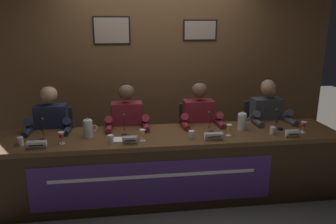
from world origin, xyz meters
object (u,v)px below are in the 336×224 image
at_px(nameplate_far_left, 36,145).
at_px(nameplate_center_left, 130,140).
at_px(chair_far_left, 57,146).
at_px(nameplate_center_right, 214,136).
at_px(water_cup_center_left, 111,140).
at_px(microphone_center_left, 124,128).
at_px(juice_glass_center_right, 229,128).
at_px(microphone_far_right, 279,123).
at_px(conference_table, 169,157).
at_px(panelist_center_left, 127,127).
at_px(microphone_center_right, 211,126).
at_px(microphone_far_left, 42,133).
at_px(water_pitcher_left_side, 88,129).
at_px(water_cup_center_right, 191,135).
at_px(panelist_far_right, 268,121).
at_px(water_pitcher_right_side, 242,122).
at_px(panelist_center_right, 200,124).
at_px(juice_glass_far_left, 61,136).
at_px(document_stack_center_left, 124,140).
at_px(water_cup_far_right, 273,131).
at_px(chair_center_right, 196,140).
at_px(nameplate_far_right, 293,134).
at_px(water_cup_far_left, 20,142).
at_px(juice_glass_center_left, 143,133).
at_px(chair_center_left, 128,143).
at_px(panelist_far_left, 51,130).
at_px(juice_glass_far_right, 303,125).
at_px(chair_far_right, 260,137).

distance_m(nameplate_far_left, nameplate_center_left, 0.90).
xyz_separation_m(chair_far_left, nameplate_center_right, (1.76, -0.81, 0.33)).
bearing_deg(water_cup_center_left, microphone_center_left, 59.33).
height_order(juice_glass_center_right, microphone_far_right, microphone_far_right).
bearing_deg(conference_table, nameplate_center_right, -17.12).
distance_m(panelist_center_left, microphone_center_right, 0.99).
height_order(microphone_far_left, water_pitcher_left_side, microphone_far_left).
bearing_deg(water_cup_center_right, panelist_far_right, 26.02).
xyz_separation_m(chair_far_left, microphone_far_left, (-0.01, -0.57, 0.37)).
bearing_deg(water_pitcher_right_side, microphone_far_left, -178.63).
bearing_deg(microphone_far_right, juice_glass_center_right, -166.84).
xyz_separation_m(panelist_center_right, water_pitcher_left_side, (-1.29, -0.34, 0.11)).
bearing_deg(nameplate_center_right, juice_glass_far_left, 176.35).
bearing_deg(microphone_center_left, nameplate_far_left, -160.75).
bearing_deg(document_stack_center_left, water_cup_far_right, -0.93).
bearing_deg(document_stack_center_left, chair_far_left, 140.26).
height_order(microphone_far_left, water_cup_center_right, microphone_far_left).
xyz_separation_m(panelist_center_left, chair_center_right, (0.88, 0.20, -0.28)).
bearing_deg(water_cup_center_left, water_pitcher_left_side, 138.26).
relative_size(microphone_center_left, nameplate_far_right, 1.39).
relative_size(panelist_center_right, document_stack_center_left, 5.64).
bearing_deg(nameplate_far_left, microphone_far_left, 91.53).
distance_m(panelist_center_right, nameplate_center_right, 0.61).
xyz_separation_m(panelist_center_left, microphone_far_right, (1.73, -0.34, 0.09)).
distance_m(panelist_center_left, water_cup_far_right, 1.66).
distance_m(chair_center_right, microphone_far_right, 1.08).
distance_m(juice_glass_far_left, water_cup_far_left, 0.40).
distance_m(nameplate_center_right, water_cup_center_right, 0.24).
xyz_separation_m(juice_glass_center_left, water_cup_center_left, (-0.33, -0.02, -0.05)).
distance_m(chair_center_left, juice_glass_center_left, 0.84).
distance_m(microphone_far_right, water_pitcher_left_side, 2.15).
distance_m(juice_glass_far_left, microphone_center_left, 0.65).
distance_m(chair_center_left, microphone_center_left, 0.64).
height_order(nameplate_center_right, panelist_far_right, panelist_far_right).
xyz_separation_m(panelist_far_left, panelist_center_right, (1.75, 0.00, 0.00)).
relative_size(microphone_far_left, chair_center_right, 0.24).
bearing_deg(water_pitcher_left_side, microphone_far_right, -0.00).
xyz_separation_m(juice_glass_far_left, juice_glass_far_right, (2.60, 0.01, 0.00)).
distance_m(juice_glass_far_right, water_pitcher_right_side, 0.67).
distance_m(panelist_center_left, document_stack_center_left, 0.49).
height_order(nameplate_center_right, nameplate_far_right, same).
height_order(juice_glass_far_left, chair_center_right, chair_center_right).
bearing_deg(nameplate_far_right, chair_far_left, 162.30).
xyz_separation_m(conference_table, microphone_far_left, (-1.32, 0.11, 0.30)).
relative_size(chair_far_left, nameplate_far_left, 4.76).
xyz_separation_m(conference_table, panelist_center_right, (0.44, 0.47, 0.21)).
xyz_separation_m(chair_center_right, chair_far_right, (0.88, 0.00, 0.00)).
bearing_deg(water_cup_far_left, microphone_far_right, 3.18).
bearing_deg(chair_far_right, water_pitcher_left_side, -165.92).
relative_size(water_cup_far_left, panelist_center_left, 0.07).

